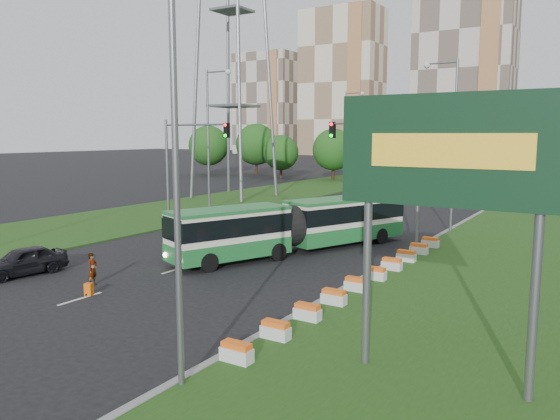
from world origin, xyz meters
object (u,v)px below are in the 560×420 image
Objects in this scene: traffic_mast_left at (184,157)px; pedestrian at (93,269)px; articulated_bus at (293,225)px; car_left_near at (23,261)px; shopping_trolley at (89,289)px; traffic_mast_median at (392,162)px; car_left_far at (221,218)px; billboard at (449,163)px.

traffic_mast_left reaches higher than pedestrian.
pedestrian is (-4.14, -11.21, -0.83)m from articulated_bus.
shopping_trolley is at bearing 2.74° from car_left_near.
car_left_near is 2.73× the size of pedestrian.
traffic_mast_left is at bearing -176.23° from traffic_mast_median.
pedestrian is at bearing -92.84° from car_left_far.
traffic_mast_left is 14.70m from car_left_near.
traffic_mast_median is 15.19m from traffic_mast_left.
billboard and traffic_mast_median have the same top height.
shopping_trolley is at bearing -81.18° from articulated_bus.
articulated_bus is at bearing -35.28° from pedestrian.
car_left_far is (-0.01, 15.97, 0.06)m from car_left_near.
traffic_mast_left reaches higher than car_left_near.
traffic_mast_median is at bearing -23.80° from car_left_far.
car_left_far is at bearing 175.27° from traffic_mast_median.
traffic_mast_median is 18.08m from shopping_trolley.
traffic_mast_median is at bearing 42.91° from shopping_trolley.
car_left_far reaches higher than car_left_near.
billboard is 18.43m from articulated_bus.
traffic_mast_median reaches higher than pedestrian.
traffic_mast_median is 0.51× the size of articulated_bus.
shopping_trolley is (-7.84, -15.48, -5.08)m from traffic_mast_median.
pedestrian is (4.49, -15.42, -0.00)m from car_left_far.
shopping_trolley is at bearing 178.05° from billboard.
traffic_mast_median is 14.29m from car_left_far.
car_left_near is at bearing 153.37° from shopping_trolley.
traffic_mast_left is 14.67× the size of shopping_trolley.
articulated_bus is at bearing 56.28° from shopping_trolley.
car_left_far is at bearing 99.19° from car_left_near.
pedestrian is at bearing 174.11° from billboard.
billboard is 17.68m from traffic_mast_median.
car_left_near is 4.51m from pedestrian.
car_left_near is at bearing -109.03° from car_left_far.
traffic_mast_left reaches higher than articulated_bus.
articulated_bus reaches higher than car_left_near.
car_left_far reaches higher than shopping_trolley.
articulated_bus is (-4.87, -3.09, -3.76)m from traffic_mast_median.
car_left_near is 5.69m from shopping_trolley.
billboard is 17.42m from pedestrian.
articulated_bus is 12.81m from shopping_trolley.
car_left_near is 7.64× the size of shopping_trolley.
car_left_near is (1.68, -13.85, -4.64)m from traffic_mast_left.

